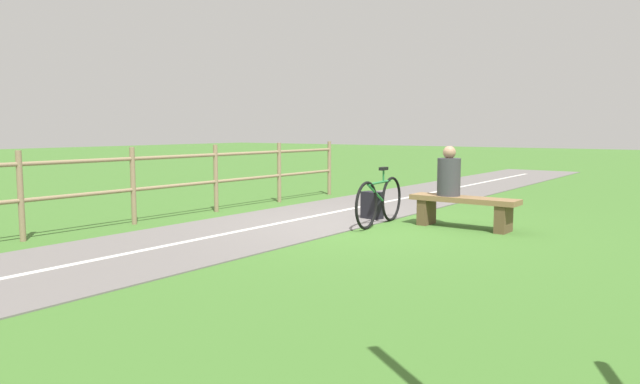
{
  "coord_description": "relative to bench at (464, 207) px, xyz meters",
  "views": [
    {
      "loc": [
        -4.75,
        7.85,
        1.52
      ],
      "look_at": [
        -0.85,
        2.35,
        0.78
      ],
      "focal_mm": 32.65,
      "sensor_mm": 36.0,
      "label": 1
    }
  ],
  "objects": [
    {
      "name": "paved_path",
      "position": [
        2.6,
        4.61,
        -0.32
      ],
      "size": [
        3.19,
        36.04,
        0.02
      ],
      "primitive_type": "cube",
      "rotation": [
        0.0,
        0.0,
        -0.02
      ],
      "color": "#66605E",
      "rests_on": "ground_plane"
    },
    {
      "name": "fence_roadside",
      "position": [
        4.42,
        2.69,
        0.39
      ],
      "size": [
        0.36,
        10.68,
        1.23
      ],
      "rotation": [
        0.0,
        0.0,
        1.54
      ],
      "color": "#847051",
      "rests_on": "ground_plane"
    },
    {
      "name": "bicycle",
      "position": [
        1.2,
        0.49,
        0.05
      ],
      "size": [
        0.2,
        1.68,
        0.91
      ],
      "rotation": [
        0.0,
        0.0,
        1.66
      ],
      "color": "black",
      "rests_on": "ground_plane"
    },
    {
      "name": "person_seated",
      "position": [
        0.25,
        -0.01,
        0.48
      ],
      "size": [
        0.37,
        0.37,
        0.77
      ],
      "rotation": [
        0.0,
        0.0,
        -0.03
      ],
      "color": "#38383D",
      "rests_on": "bench"
    },
    {
      "name": "bench",
      "position": [
        0.0,
        0.0,
        0.0
      ],
      "size": [
        1.68,
        0.46,
        0.48
      ],
      "rotation": [
        0.0,
        0.0,
        -0.03
      ],
      "color": "brown",
      "rests_on": "ground_plane"
    },
    {
      "name": "backpack",
      "position": [
        1.58,
        0.05,
        -0.1
      ],
      "size": [
        0.37,
        0.29,
        0.47
      ],
      "rotation": [
        0.0,
        0.0,
        2.97
      ],
      "color": "black",
      "rests_on": "ground_plane"
    },
    {
      "name": "ground_plane",
      "position": [
        1.45,
        0.61,
        -0.33
      ],
      "size": [
        80.0,
        80.0,
        0.0
      ],
      "primitive_type": "plane",
      "color": "#3D6B28"
    },
    {
      "name": "path_centre_line",
      "position": [
        2.6,
        4.61,
        -0.31
      ],
      "size": [
        0.7,
        32.0,
        0.0
      ],
      "primitive_type": "cube",
      "rotation": [
        0.0,
        0.0,
        -0.02
      ],
      "color": "silver",
      "rests_on": "paved_path"
    }
  ]
}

